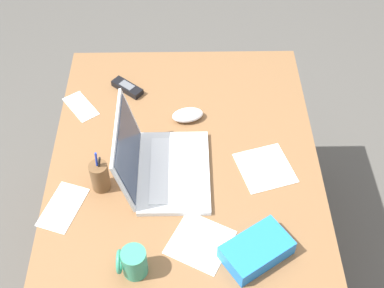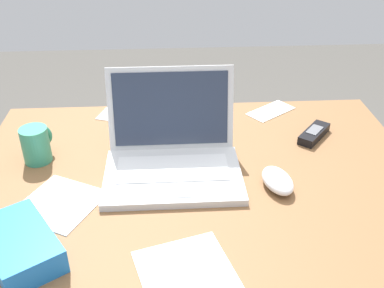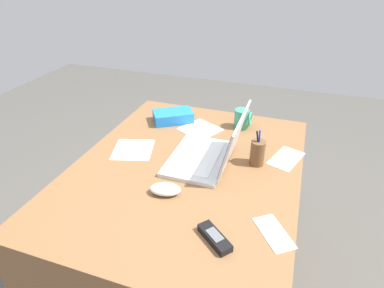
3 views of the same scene
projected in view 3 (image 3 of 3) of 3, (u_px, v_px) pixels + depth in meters
ground_plane at (187, 277)px, 1.70m from camera, size 6.00×6.00×0.00m
desk at (187, 228)px, 1.52m from camera, size 1.16×0.91×0.71m
laptop at (210, 153)px, 1.35m from camera, size 0.34×0.29×0.23m
computer_mouse at (165, 189)px, 1.18m from camera, size 0.09×0.13×0.04m
coffee_mug_white at (242, 119)px, 1.62m from camera, size 0.07×0.08×0.10m
cordless_phone at (215, 238)px, 0.99m from camera, size 0.12×0.13×0.03m
pen_holder at (257, 153)px, 1.33m from camera, size 0.06×0.06×0.16m
snack_bag at (173, 116)px, 1.69m from camera, size 0.21×0.23×0.06m
paper_note_near_laptop at (133, 150)px, 1.45m from camera, size 0.22×0.21×0.00m
paper_note_left at (274, 233)px, 1.02m from camera, size 0.17×0.15×0.00m
paper_note_right at (286, 158)px, 1.39m from camera, size 0.20×0.15×0.00m
paper_note_front at (200, 129)px, 1.62m from camera, size 0.23×0.23×0.00m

